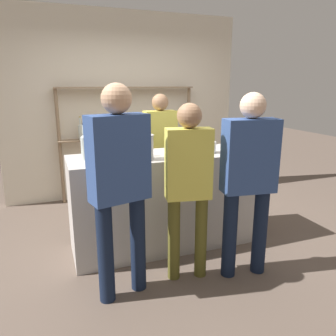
{
  "coord_description": "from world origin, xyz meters",
  "views": [
    {
      "loc": [
        -1.19,
        -3.17,
        1.75
      ],
      "look_at": [
        0.0,
        0.0,
        0.87
      ],
      "focal_mm": 35.0,
      "sensor_mm": 36.0,
      "label": 1
    }
  ],
  "objects_px": {
    "ice_bucket": "(144,147)",
    "customer_left": "(119,178)",
    "counter_bottle_1": "(129,144)",
    "customer_center": "(188,179)",
    "customer_right": "(249,173)",
    "cork_jar": "(210,147)",
    "server_behind_counter": "(160,146)",
    "counter_bottle_2": "(113,147)",
    "counter_bottle_0": "(85,146)",
    "wine_glass": "(139,144)"
  },
  "relations": [
    {
      "from": "counter_bottle_0",
      "to": "customer_right",
      "type": "height_order",
      "value": "customer_right"
    },
    {
      "from": "customer_center",
      "to": "cork_jar",
      "type": "bearing_deg",
      "value": -30.04
    },
    {
      "from": "cork_jar",
      "to": "counter_bottle_0",
      "type": "bearing_deg",
      "value": 174.21
    },
    {
      "from": "counter_bottle_1",
      "to": "customer_left",
      "type": "distance_m",
      "value": 0.8
    },
    {
      "from": "customer_left",
      "to": "ice_bucket",
      "type": "bearing_deg",
      "value": -47.05
    },
    {
      "from": "ice_bucket",
      "to": "cork_jar",
      "type": "height_order",
      "value": "ice_bucket"
    },
    {
      "from": "cork_jar",
      "to": "ice_bucket",
      "type": "bearing_deg",
      "value": -174.99
    },
    {
      "from": "counter_bottle_0",
      "to": "customer_right",
      "type": "distance_m",
      "value": 1.56
    },
    {
      "from": "customer_center",
      "to": "customer_left",
      "type": "height_order",
      "value": "customer_left"
    },
    {
      "from": "wine_glass",
      "to": "ice_bucket",
      "type": "distance_m",
      "value": 0.2
    },
    {
      "from": "wine_glass",
      "to": "counter_bottle_0",
      "type": "bearing_deg",
      "value": -179.97
    },
    {
      "from": "counter_bottle_2",
      "to": "customer_left",
      "type": "xyz_separation_m",
      "value": [
        -0.07,
        -0.58,
        -0.14
      ]
    },
    {
      "from": "customer_center",
      "to": "server_behind_counter",
      "type": "distance_m",
      "value": 1.54
    },
    {
      "from": "counter_bottle_0",
      "to": "customer_right",
      "type": "xyz_separation_m",
      "value": [
        1.3,
        -0.85,
        -0.18
      ]
    },
    {
      "from": "cork_jar",
      "to": "customer_right",
      "type": "distance_m",
      "value": 0.72
    },
    {
      "from": "counter_bottle_2",
      "to": "customer_center",
      "type": "bearing_deg",
      "value": -44.61
    },
    {
      "from": "counter_bottle_2",
      "to": "customer_right",
      "type": "distance_m",
      "value": 1.27
    },
    {
      "from": "cork_jar",
      "to": "customer_left",
      "type": "bearing_deg",
      "value": -150.66
    },
    {
      "from": "ice_bucket",
      "to": "server_behind_counter",
      "type": "height_order",
      "value": "server_behind_counter"
    },
    {
      "from": "counter_bottle_0",
      "to": "counter_bottle_1",
      "type": "bearing_deg",
      "value": -2.69
    },
    {
      "from": "cork_jar",
      "to": "customer_left",
      "type": "height_order",
      "value": "customer_left"
    },
    {
      "from": "counter_bottle_0",
      "to": "server_behind_counter",
      "type": "bearing_deg",
      "value": 37.22
    },
    {
      "from": "counter_bottle_2",
      "to": "ice_bucket",
      "type": "height_order",
      "value": "counter_bottle_2"
    },
    {
      "from": "cork_jar",
      "to": "server_behind_counter",
      "type": "xyz_separation_m",
      "value": [
        -0.24,
        0.93,
        -0.13
      ]
    },
    {
      "from": "ice_bucket",
      "to": "customer_center",
      "type": "height_order",
      "value": "customer_center"
    },
    {
      "from": "counter_bottle_0",
      "to": "wine_glass",
      "type": "height_order",
      "value": "counter_bottle_0"
    },
    {
      "from": "ice_bucket",
      "to": "customer_left",
      "type": "xyz_separation_m",
      "value": [
        -0.37,
        -0.56,
        -0.12
      ]
    },
    {
      "from": "customer_right",
      "to": "customer_left",
      "type": "distance_m",
      "value": 1.14
    },
    {
      "from": "counter_bottle_1",
      "to": "customer_right",
      "type": "bearing_deg",
      "value": -43.48
    },
    {
      "from": "counter_bottle_2",
      "to": "wine_glass",
      "type": "xyz_separation_m",
      "value": [
        0.31,
        0.18,
        -0.02
      ]
    },
    {
      "from": "counter_bottle_0",
      "to": "customer_left",
      "type": "bearing_deg",
      "value": -77.48
    },
    {
      "from": "counter_bottle_0",
      "to": "customer_center",
      "type": "bearing_deg",
      "value": -42.29
    },
    {
      "from": "customer_right",
      "to": "customer_left",
      "type": "xyz_separation_m",
      "value": [
        -1.13,
        0.08,
        0.05
      ]
    },
    {
      "from": "wine_glass",
      "to": "customer_center",
      "type": "xyz_separation_m",
      "value": [
        0.24,
        -0.71,
        -0.2
      ]
    },
    {
      "from": "counter_bottle_1",
      "to": "ice_bucket",
      "type": "height_order",
      "value": "counter_bottle_1"
    },
    {
      "from": "counter_bottle_2",
      "to": "customer_center",
      "type": "distance_m",
      "value": 0.79
    },
    {
      "from": "counter_bottle_0",
      "to": "counter_bottle_1",
      "type": "height_order",
      "value": "counter_bottle_0"
    },
    {
      "from": "wine_glass",
      "to": "customer_left",
      "type": "distance_m",
      "value": 0.86
    },
    {
      "from": "counter_bottle_1",
      "to": "counter_bottle_0",
      "type": "bearing_deg",
      "value": 177.31
    },
    {
      "from": "customer_left",
      "to": "counter_bottle_2",
      "type": "bearing_deg",
      "value": -20.46
    },
    {
      "from": "cork_jar",
      "to": "wine_glass",
      "type": "bearing_deg",
      "value": 170.03
    },
    {
      "from": "customer_right",
      "to": "server_behind_counter",
      "type": "bearing_deg",
      "value": 17.19
    },
    {
      "from": "counter_bottle_1",
      "to": "customer_left",
      "type": "height_order",
      "value": "customer_left"
    },
    {
      "from": "customer_right",
      "to": "customer_left",
      "type": "height_order",
      "value": "customer_left"
    },
    {
      "from": "counter_bottle_1",
      "to": "customer_center",
      "type": "height_order",
      "value": "customer_center"
    },
    {
      "from": "customer_center",
      "to": "customer_left",
      "type": "xyz_separation_m",
      "value": [
        -0.61,
        -0.05,
        0.08
      ]
    },
    {
      "from": "wine_glass",
      "to": "server_behind_counter",
      "type": "xyz_separation_m",
      "value": [
        0.51,
        0.8,
        -0.19
      ]
    },
    {
      "from": "counter_bottle_0",
      "to": "cork_jar",
      "type": "height_order",
      "value": "counter_bottle_0"
    },
    {
      "from": "counter_bottle_1",
      "to": "server_behind_counter",
      "type": "distance_m",
      "value": 1.05
    },
    {
      "from": "customer_right",
      "to": "counter_bottle_0",
      "type": "bearing_deg",
      "value": 65.59
    }
  ]
}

